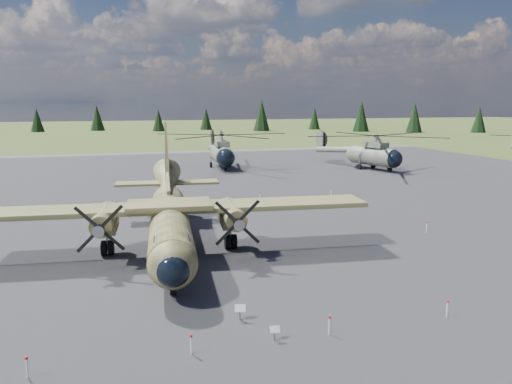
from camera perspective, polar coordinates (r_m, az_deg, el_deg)
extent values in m
plane|color=#485124|center=(34.07, -4.49, -6.72)|extent=(500.00, 500.00, 0.00)
cube|color=#59595E|center=(43.56, -7.32, -3.01)|extent=(120.00, 120.00, 0.04)
cylinder|color=#35391F|center=(32.84, -9.81, -3.72)|extent=(4.29, 16.48, 2.54)
sphere|color=#35391F|center=(25.00, -9.50, -8.17)|extent=(2.74, 2.74, 2.49)
sphere|color=black|center=(24.54, -9.47, -8.63)|extent=(2.01, 2.01, 1.83)
cube|color=black|center=(26.19, -9.61, -5.76)|extent=(1.96, 1.64, 0.50)
cone|color=#35391F|center=(43.13, -10.07, 0.89)|extent=(3.15, 6.46, 3.81)
cube|color=#A8ABAD|center=(33.98, -9.78, -5.06)|extent=(2.30, 5.59, 0.45)
cube|color=#2F351B|center=(33.05, -9.87, -1.78)|extent=(26.44, 5.91, 0.32)
cube|color=#35391F|center=(33.01, -9.88, -1.44)|extent=(5.76, 3.83, 0.32)
cylinder|color=#35391F|center=(33.11, -16.92, -2.94)|extent=(1.86, 4.83, 1.36)
cube|color=#35391F|center=(33.95, -16.74, -3.63)|extent=(1.68, 3.21, 0.72)
cone|color=gray|center=(30.27, -17.51, -4.19)|extent=(0.77, 0.88, 0.69)
cylinder|color=black|center=(34.33, -16.60, -6.13)|extent=(0.90, 1.08, 1.00)
cylinder|color=#35391F|center=(33.18, -2.78, -2.47)|extent=(1.86, 4.83, 1.36)
cube|color=#35391F|center=(34.01, -2.94, -3.18)|extent=(1.68, 3.21, 0.72)
cone|color=gray|center=(30.34, -2.02, -3.68)|extent=(0.77, 0.88, 0.69)
cylinder|color=black|center=(34.40, -2.92, -5.67)|extent=(0.90, 1.08, 1.00)
cube|color=#35391F|center=(39.65, -10.04, 0.88)|extent=(0.99, 6.83, 1.52)
cube|color=#2F351B|center=(43.57, -10.08, 1.05)|extent=(8.86, 2.92, 0.20)
cylinder|color=gray|center=(26.33, -9.49, -9.35)|extent=(0.14, 0.14, 0.82)
cylinder|color=black|center=(26.56, -9.45, -10.68)|extent=(0.41, 0.88, 0.85)
cylinder|color=slate|center=(75.79, -3.96, 4.23)|extent=(3.32, 8.09, 2.74)
sphere|color=black|center=(71.92, -3.48, 3.87)|extent=(2.71, 2.71, 2.52)
sphere|color=slate|center=(79.68, -4.39, 4.52)|extent=(2.71, 2.71, 2.52)
cube|color=slate|center=(75.20, -3.92, 5.53)|extent=(2.12, 3.64, 0.82)
cylinder|color=gray|center=(75.13, -3.93, 6.16)|extent=(0.42, 0.42, 1.10)
cylinder|color=slate|center=(83.70, -4.79, 5.05)|extent=(1.62, 9.41, 1.57)
cube|color=slate|center=(87.66, -5.18, 6.18)|extent=(0.36, 1.55, 2.63)
cylinder|color=black|center=(87.71, -4.93, 6.18)|extent=(0.28, 2.85, 2.85)
cylinder|color=black|center=(72.75, -3.55, 2.72)|extent=(0.36, 0.77, 0.75)
cylinder|color=black|center=(77.07, -5.18, 3.12)|extent=(0.39, 0.90, 0.88)
cylinder|color=gray|center=(77.00, -5.19, 3.55)|extent=(0.16, 0.16, 1.59)
cylinder|color=black|center=(77.50, -3.01, 3.19)|extent=(0.39, 0.90, 0.88)
cylinder|color=gray|center=(77.43, -3.01, 3.61)|extent=(0.16, 0.16, 1.59)
cylinder|color=slate|center=(76.05, 13.25, 3.99)|extent=(4.83, 8.29, 2.72)
sphere|color=black|center=(73.44, 15.46, 3.64)|extent=(3.11, 3.11, 2.50)
sphere|color=slate|center=(78.78, 11.18, 4.28)|extent=(3.11, 3.11, 2.50)
cube|color=slate|center=(75.59, 13.54, 5.27)|extent=(2.76, 3.86, 0.82)
cylinder|color=gray|center=(75.53, 13.56, 5.89)|extent=(0.49, 0.49, 1.09)
cylinder|color=slate|center=(81.70, 9.18, 4.82)|extent=(3.51, 9.17, 1.56)
cube|color=slate|center=(84.63, 7.34, 5.97)|extent=(0.66, 1.53, 2.61)
cylinder|color=black|center=(84.88, 7.54, 5.98)|extent=(0.87, 2.73, 2.83)
cylinder|color=black|center=(74.05, 15.02, 2.52)|extent=(0.50, 0.80, 0.74)
cylinder|color=black|center=(76.09, 11.72, 2.86)|extent=(0.56, 0.93, 0.87)
cylinder|color=gray|center=(76.02, 11.74, 3.28)|extent=(0.19, 0.19, 1.58)
cylinder|color=black|center=(78.18, 13.25, 2.99)|extent=(0.56, 0.93, 0.87)
cylinder|color=gray|center=(78.12, 13.27, 3.41)|extent=(0.19, 0.19, 1.58)
cube|color=gray|center=(23.66, -1.86, -13.73)|extent=(0.11, 0.11, 0.61)
cube|color=silver|center=(23.49, -1.82, -13.12)|extent=(0.53, 0.33, 0.35)
cube|color=gray|center=(21.88, 2.12, -15.94)|extent=(0.08, 0.08, 0.53)
cube|color=silver|center=(21.73, 2.16, -15.39)|extent=(0.44, 0.23, 0.30)
cylinder|color=silver|center=(20.92, -24.69, -17.82)|extent=(0.07, 0.07, 0.80)
cylinder|color=red|center=(20.74, -24.78, -16.84)|extent=(0.12, 0.12, 0.10)
cylinder|color=silver|center=(20.88, -7.41, -16.97)|extent=(0.07, 0.07, 0.80)
cylinder|color=red|center=(20.70, -7.44, -15.98)|extent=(0.12, 0.12, 0.10)
cylinder|color=silver|center=(22.50, 8.38, -14.90)|extent=(0.07, 0.07, 0.80)
cylinder|color=red|center=(22.33, 8.41, -13.97)|extent=(0.12, 0.12, 0.10)
cylinder|color=silver|center=(25.46, 21.00, -12.42)|extent=(0.07, 0.07, 0.80)
cylinder|color=red|center=(25.32, 21.06, -11.58)|extent=(0.12, 0.12, 0.10)
cylinder|color=silver|center=(49.65, -27.09, -1.96)|extent=(0.07, 0.07, 0.80)
cylinder|color=red|center=(49.57, -27.12, -1.51)|extent=(0.12, 0.12, 0.10)
cylinder|color=silver|center=(48.81, -17.82, -1.51)|extent=(0.07, 0.07, 0.80)
cylinder|color=red|center=(48.74, -17.85, -1.05)|extent=(0.12, 0.12, 0.10)
cylinder|color=silver|center=(49.28, -8.49, -1.02)|extent=(0.07, 0.07, 0.80)
cylinder|color=red|center=(49.20, -8.50, -0.56)|extent=(0.12, 0.12, 0.10)
cylinder|color=silver|center=(51.01, 0.43, -0.52)|extent=(0.07, 0.07, 0.80)
cylinder|color=red|center=(50.94, 0.43, -0.08)|extent=(0.12, 0.12, 0.10)
cylinder|color=silver|center=(53.89, 8.58, -0.06)|extent=(0.07, 0.07, 0.80)
cylinder|color=red|center=(53.82, 8.59, 0.36)|extent=(0.12, 0.12, 0.10)
cylinder|color=silver|center=(40.64, 18.92, -3.88)|extent=(0.07, 0.07, 0.80)
cylinder|color=red|center=(40.54, 18.95, -3.33)|extent=(0.12, 0.12, 0.10)
cone|color=black|center=(182.56, 24.13, 7.58)|extent=(4.82, 4.82, 8.60)
cone|color=black|center=(175.21, 17.66, 8.10)|extent=(5.46, 5.46, 9.74)
cone|color=black|center=(176.77, 11.94, 8.49)|extent=(5.85, 5.85, 10.44)
cone|color=black|center=(188.07, 6.71, 8.36)|extent=(4.49, 4.49, 8.02)
cone|color=black|center=(177.11, 0.65, 8.76)|extent=(6.02, 6.02, 10.74)
cone|color=black|center=(185.29, -5.74, 8.35)|extent=(4.48, 4.48, 7.99)
cone|color=black|center=(178.22, -11.08, 8.07)|extent=(4.24, 4.24, 7.58)
cone|color=black|center=(187.23, -17.71, 8.08)|extent=(5.01, 5.01, 8.94)
cone|color=black|center=(186.52, -23.75, 7.55)|extent=(4.48, 4.48, 8.00)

